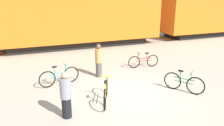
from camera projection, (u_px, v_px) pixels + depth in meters
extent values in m
plane|color=#B2A893|center=(131.00, 94.00, 8.81)|extent=(80.00, 80.00, 0.00)
cube|color=black|center=(80.00, 42.00, 16.89)|extent=(10.29, 2.39, 0.55)
cube|color=orange|center=(78.00, 15.00, 16.25)|extent=(12.25, 3.19, 3.67)
cube|color=black|center=(215.00, 32.00, 21.51)|extent=(10.29, 2.39, 0.55)
cube|color=orange|center=(219.00, 10.00, 20.87)|extent=(12.25, 3.19, 3.67)
cube|color=#4C4238|center=(82.00, 48.00, 16.33)|extent=(51.49, 0.07, 0.01)
cube|color=#4C4238|center=(78.00, 44.00, 17.61)|extent=(51.49, 0.07, 0.01)
torus|color=black|center=(71.00, 74.00, 9.91)|extent=(0.73, 0.21, 0.74)
torus|color=black|center=(47.00, 79.00, 9.34)|extent=(0.73, 0.21, 0.74)
cylinder|color=teal|center=(59.00, 73.00, 9.57)|extent=(0.95, 0.25, 0.04)
cylinder|color=teal|center=(59.00, 76.00, 9.61)|extent=(0.86, 0.23, 0.04)
cylinder|color=teal|center=(55.00, 70.00, 9.42)|extent=(0.04, 0.04, 0.31)
cube|color=black|center=(54.00, 67.00, 9.37)|extent=(0.21, 0.12, 0.05)
cylinder|color=teal|center=(65.00, 68.00, 9.67)|extent=(0.04, 0.04, 0.35)
cylinder|color=teal|center=(65.00, 64.00, 9.62)|extent=(0.13, 0.46, 0.03)
torus|color=black|center=(134.00, 62.00, 11.80)|extent=(0.68, 0.12, 0.68)
torus|color=black|center=(152.00, 61.00, 12.06)|extent=(0.68, 0.12, 0.68)
cylinder|color=#A31E23|center=(144.00, 58.00, 11.88)|extent=(0.95, 0.14, 0.04)
cylinder|color=#A31E23|center=(143.00, 61.00, 11.92)|extent=(0.86, 0.13, 0.04)
cylinder|color=#A31E23|center=(147.00, 56.00, 11.88)|extent=(0.04, 0.04, 0.28)
cube|color=black|center=(147.00, 53.00, 11.84)|extent=(0.21, 0.10, 0.05)
cylinder|color=#A31E23|center=(139.00, 56.00, 11.76)|extent=(0.04, 0.04, 0.31)
cylinder|color=#A31E23|center=(139.00, 53.00, 11.71)|extent=(0.08, 0.46, 0.03)
torus|color=black|center=(107.00, 87.00, 8.57)|extent=(0.34, 0.72, 0.76)
torus|color=black|center=(105.00, 100.00, 7.55)|extent=(0.34, 0.72, 0.76)
cylinder|color=gold|center=(106.00, 88.00, 8.00)|extent=(0.40, 0.88, 0.04)
cylinder|color=gold|center=(106.00, 92.00, 8.05)|extent=(0.36, 0.81, 0.04)
cylinder|color=gold|center=(105.00, 86.00, 7.77)|extent=(0.04, 0.04, 0.32)
cube|color=black|center=(105.00, 82.00, 7.72)|extent=(0.15, 0.22, 0.05)
cylinder|color=gold|center=(106.00, 80.00, 8.22)|extent=(0.04, 0.04, 0.35)
cylinder|color=gold|center=(106.00, 76.00, 8.17)|extent=(0.44, 0.21, 0.03)
torus|color=black|center=(196.00, 86.00, 8.68)|extent=(0.46, 0.64, 0.74)
torus|color=black|center=(172.00, 81.00, 9.20)|extent=(0.46, 0.64, 0.74)
cylinder|color=#338C38|center=(184.00, 79.00, 8.89)|extent=(0.50, 0.71, 0.04)
cylinder|color=#338C38|center=(184.00, 82.00, 8.93)|extent=(0.46, 0.65, 0.04)
cylinder|color=#338C38|center=(180.00, 75.00, 8.93)|extent=(0.04, 0.04, 0.31)
cube|color=black|center=(181.00, 71.00, 8.88)|extent=(0.18, 0.21, 0.05)
cylinder|color=#338C38|center=(191.00, 76.00, 8.69)|extent=(0.04, 0.04, 0.35)
cylinder|color=#338C38|center=(192.00, 72.00, 8.64)|extent=(0.40, 0.29, 0.03)
cylinder|color=black|center=(67.00, 108.00, 7.08)|extent=(0.31, 0.31, 0.70)
cylinder|color=gray|center=(65.00, 88.00, 6.87)|extent=(0.36, 0.36, 0.66)
sphere|color=tan|center=(64.00, 75.00, 6.74)|extent=(0.22, 0.22, 0.22)
cylinder|color=#514C47|center=(99.00, 70.00, 10.58)|extent=(0.29, 0.29, 0.72)
cylinder|color=tan|center=(99.00, 56.00, 10.37)|extent=(0.35, 0.35, 0.68)
sphere|color=brown|center=(98.00, 46.00, 10.23)|extent=(0.22, 0.22, 0.22)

